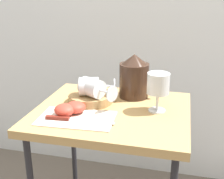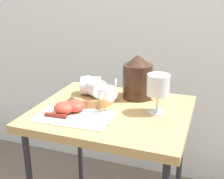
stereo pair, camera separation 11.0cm
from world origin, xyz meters
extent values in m
cube|color=tan|center=(0.00, 0.00, 0.67)|extent=(0.58, 0.50, 0.03)
cylinder|color=black|center=(-0.25, 0.21, 0.33)|extent=(0.02, 0.02, 0.65)
cylinder|color=black|center=(0.25, 0.21, 0.33)|extent=(0.02, 0.02, 0.65)
cube|color=silver|center=(-0.10, -0.11, 0.69)|extent=(0.27, 0.18, 0.00)
cylinder|color=#AD8451|center=(-0.10, 0.05, 0.70)|extent=(0.18, 0.18, 0.03)
cylinder|color=#382319|center=(0.06, 0.15, 0.76)|extent=(0.12, 0.12, 0.14)
cylinder|color=#D1661E|center=(0.06, 0.15, 0.73)|extent=(0.11, 0.11, 0.08)
cone|color=#382319|center=(0.06, 0.15, 0.85)|extent=(0.10, 0.10, 0.04)
torus|color=#382319|center=(0.14, 0.15, 0.76)|extent=(0.07, 0.01, 0.07)
cylinder|color=silver|center=(0.17, 0.02, 0.69)|extent=(0.06, 0.06, 0.00)
cylinder|color=silver|center=(0.17, 0.02, 0.72)|extent=(0.01, 0.01, 0.07)
cylinder|color=silver|center=(0.17, 0.02, 0.79)|extent=(0.08, 0.08, 0.08)
cylinder|color=#D1661E|center=(0.17, 0.02, 0.78)|extent=(0.07, 0.07, 0.04)
cylinder|color=silver|center=(-0.09, 0.03, 0.76)|extent=(0.11, 0.11, 0.07)
cylinder|color=silver|center=(-0.02, -0.01, 0.76)|extent=(0.06, 0.04, 0.01)
cylinder|color=silver|center=(0.01, -0.02, 0.76)|extent=(0.03, 0.06, 0.06)
cylinder|color=silver|center=(-0.10, 0.04, 0.76)|extent=(0.09, 0.09, 0.07)
cylinder|color=silver|center=(-0.04, 0.06, 0.76)|extent=(0.06, 0.03, 0.01)
cylinder|color=silver|center=(-0.01, 0.06, 0.76)|extent=(0.02, 0.06, 0.06)
ellipsoid|color=#CC3D2D|center=(-0.15, -0.10, 0.71)|extent=(0.08, 0.08, 0.04)
ellipsoid|color=#CC3D2D|center=(-0.12, -0.07, 0.71)|extent=(0.08, 0.08, 0.04)
cube|color=silver|center=(-0.04, -0.14, 0.69)|extent=(0.16, 0.03, 0.00)
cube|color=maroon|center=(-0.16, -0.14, 0.69)|extent=(0.09, 0.02, 0.01)
camera|label=1|loc=(0.25, -1.01, 1.13)|focal=47.31mm
camera|label=2|loc=(0.35, -0.97, 1.13)|focal=47.31mm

